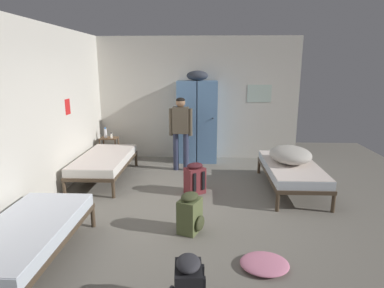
{
  "coord_description": "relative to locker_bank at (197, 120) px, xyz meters",
  "views": [
    {
      "loc": [
        0.23,
        -4.87,
        2.19
      ],
      "look_at": [
        0.0,
        0.29,
        0.95
      ],
      "focal_mm": 30.87,
      "sensor_mm": 36.0,
      "label": 1
    }
  ],
  "objects": [
    {
      "name": "lotion_bottle",
      "position": [
        -1.94,
        -0.22,
        -0.34
      ],
      "size": [
        0.05,
        0.05,
        0.13
      ],
      "color": "white",
      "rests_on": "shelf_unit"
    },
    {
      "name": "ground_plane",
      "position": [
        -0.02,
        -2.58,
        -0.97
      ],
      "size": [
        9.16,
        9.16,
        0.0
      ],
      "primitive_type": "plane",
      "color": "slate"
    },
    {
      "name": "bed_left_rear",
      "position": [
        -1.76,
        -1.38,
        -0.59
      ],
      "size": [
        0.9,
        1.9,
        0.49
      ],
      "color": "#473828",
      "rests_on": "ground_plane"
    },
    {
      "name": "locker_bank",
      "position": [
        0.0,
        0.0,
        0.0
      ],
      "size": [
        0.9,
        0.55,
        2.07
      ],
      "color": "#5B84B2",
      "rests_on": "ground_plane"
    },
    {
      "name": "room_backdrop",
      "position": [
        -1.29,
        -1.27,
        0.45
      ],
      "size": [
        4.71,
        5.78,
        2.83
      ],
      "color": "beige",
      "rests_on": "ground_plane"
    },
    {
      "name": "backpack_olive",
      "position": [
        0.01,
        -3.4,
        -0.71
      ],
      "size": [
        0.4,
        0.39,
        0.55
      ],
      "color": "#566038",
      "rests_on": "ground_plane"
    },
    {
      "name": "bedding_heap",
      "position": [
        1.71,
        -1.71,
        -0.33
      ],
      "size": [
        0.73,
        0.86,
        0.29
      ],
      "color": "#B7B2A8",
      "rests_on": "bed_right"
    },
    {
      "name": "backpack_maroon",
      "position": [
        0.01,
        -2.01,
        -0.71
      ],
      "size": [
        0.41,
        0.41,
        0.55
      ],
      "color": "maroon",
      "rests_on": "ground_plane"
    },
    {
      "name": "bed_left_front",
      "position": [
        -1.76,
        -4.24,
        -0.59
      ],
      "size": [
        0.9,
        1.9,
        0.49
      ],
      "color": "#473828",
      "rests_on": "ground_plane"
    },
    {
      "name": "bed_right",
      "position": [
        1.73,
        -1.79,
        -0.59
      ],
      "size": [
        0.9,
        1.9,
        0.49
      ],
      "color": "#473828",
      "rests_on": "ground_plane"
    },
    {
      "name": "backpack_black",
      "position": [
        0.05,
        -4.89,
        -0.71
      ],
      "size": [
        0.35,
        0.34,
        0.55
      ],
      "color": "black",
      "rests_on": "ground_plane"
    },
    {
      "name": "clothes_pile_pink",
      "position": [
        0.87,
        -4.17,
        -0.93
      ],
      "size": [
        0.54,
        0.49,
        0.08
      ],
      "color": "pink",
      "rests_on": "ground_plane"
    },
    {
      "name": "water_bottle",
      "position": [
        -2.09,
        -0.16,
        -0.29
      ],
      "size": [
        0.07,
        0.07,
        0.24
      ],
      "color": "white",
      "rests_on": "shelf_unit"
    },
    {
      "name": "shelf_unit",
      "position": [
        -2.01,
        -0.18,
        -0.62
      ],
      "size": [
        0.38,
        0.3,
        0.57
      ],
      "color": "brown",
      "rests_on": "ground_plane"
    },
    {
      "name": "person_traveler",
      "position": [
        -0.32,
        -0.71,
        -0.04
      ],
      "size": [
        0.49,
        0.21,
        1.54
      ],
      "color": "#2D334C",
      "rests_on": "ground_plane"
    }
  ]
}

